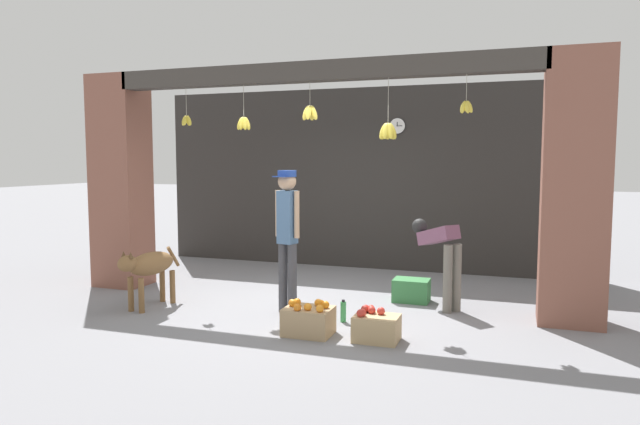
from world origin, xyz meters
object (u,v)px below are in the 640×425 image
Objects in this scene: shopkeeper at (287,229)px; wall_clock at (397,126)px; fruit_crate_apples at (376,327)px; worker_stooping at (440,251)px; produce_box_green at (411,290)px; fruit_crate_oranges at (308,320)px; dog at (149,266)px; water_bottle at (343,312)px.

wall_clock is (0.70, 3.06, 1.38)m from shopkeeper.
fruit_crate_apples is at bearing 165.28° from shopkeeper.
worker_stooping is 2.35× the size of produce_box_green.
shopkeeper is 1.90m from produce_box_green.
produce_box_green is (0.78, 1.77, -0.01)m from fruit_crate_oranges.
worker_stooping is 0.72m from produce_box_green.
shopkeeper reaches higher than dog.
fruit_crate_apples is (1.27, -0.70, -0.88)m from shopkeeper.
worker_stooping is 2.39× the size of fruit_crate_apples.
fruit_crate_oranges is 1.88× the size of wall_clock.
water_bottle is at bearing 102.87° from dog.
shopkeeper is 3.43m from wall_clock.
dog is 2.08× the size of fruit_crate_oranges.
water_bottle is 3.95m from wall_clock.
worker_stooping reaches higher than dog.
dog is 0.60× the size of shopkeeper.
wall_clock reaches higher than water_bottle.
dog is 2.26× the size of produce_box_green.
worker_stooping is 2.96m from wall_clock.
wall_clock is (-0.62, 2.03, 2.26)m from produce_box_green.
fruit_crate_oranges is 1.08× the size of produce_box_green.
shopkeeper is 1.59× the size of worker_stooping.
wall_clock is at bearing 98.52° from fruit_crate_apples.
wall_clock reaches higher than worker_stooping.
dog is at bearing 173.45° from fruit_crate_apples.
water_bottle is (-0.51, 0.54, -0.03)m from fruit_crate_apples.
produce_box_green is at bearing 108.26° from worker_stooping.
fruit_crate_apples is 0.98× the size of produce_box_green.
wall_clock is at bearing 90.90° from water_bottle.
water_bottle is at bearing -177.58° from shopkeeper.
dog reaches higher than produce_box_green.
shopkeeper is at bearing 126.32° from fruit_crate_oranges.
dog is 3.37m from produce_box_green.
shopkeeper reaches higher than produce_box_green.
worker_stooping is at bearing 73.89° from fruit_crate_apples.
dog is 3.03m from fruit_crate_apples.
fruit_crate_apples is (-0.45, -1.55, -0.58)m from worker_stooping.
worker_stooping reaches higher than fruit_crate_oranges.
produce_box_green is 1.73× the size of wall_clock.
wall_clock reaches higher than dog.
shopkeeper reaches higher than water_bottle.
worker_stooping is 2.05m from fruit_crate_oranges.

